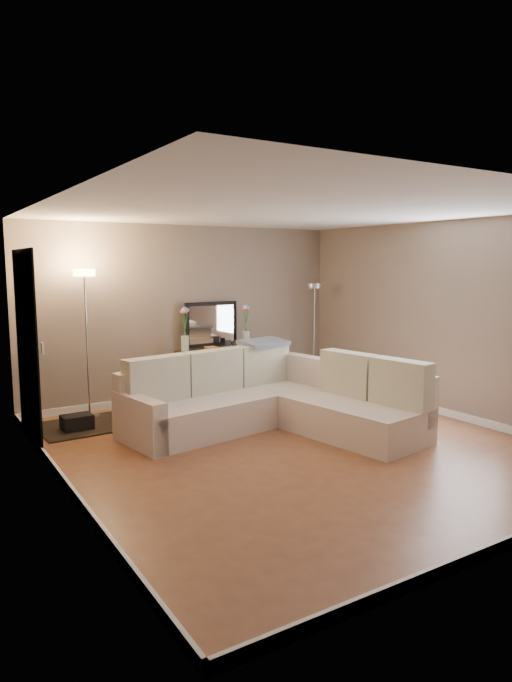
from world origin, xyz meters
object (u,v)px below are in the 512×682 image
floor_lamp_lit (86,314)px  floor_lamp_unlit (314,315)px  sectional_sofa (270,400)px  console_table (212,371)px

floor_lamp_lit → floor_lamp_unlit: (3.65, -0.11, -0.17)m
sectional_sofa → console_table: 1.75m
floor_lamp_unlit → console_table: bearing=174.2°
sectional_sofa → console_table: sectional_sofa is taller
console_table → floor_lamp_unlit: (1.78, -0.18, 0.79)m
floor_lamp_lit → floor_lamp_unlit: bearing=-1.7°
sectional_sofa → floor_lamp_unlit: (1.87, 1.56, 0.87)m
console_table → floor_lamp_unlit: size_ratio=0.72×
floor_lamp_lit → floor_lamp_unlit: 3.66m
console_table → floor_lamp_lit: (-1.87, -0.07, 0.96)m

